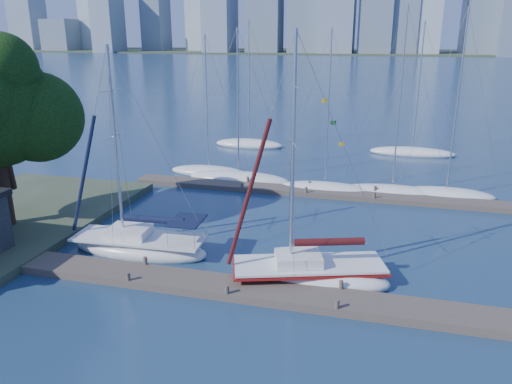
# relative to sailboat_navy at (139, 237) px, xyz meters

# --- Properties ---
(ground) EXTENTS (700.00, 700.00, 0.00)m
(ground) POSITION_rel_sailboat_navy_xyz_m (6.41, -2.95, -0.93)
(ground) COLOR navy
(ground) RESTS_ON ground
(near_dock) EXTENTS (26.00, 2.00, 0.40)m
(near_dock) POSITION_rel_sailboat_navy_xyz_m (6.41, -2.95, -0.73)
(near_dock) COLOR brown
(near_dock) RESTS_ON ground
(far_dock) EXTENTS (30.00, 1.80, 0.36)m
(far_dock) POSITION_rel_sailboat_navy_xyz_m (8.41, 13.05, -0.75)
(far_dock) COLOR brown
(far_dock) RESTS_ON ground
(far_shore) EXTENTS (800.00, 100.00, 1.50)m
(far_shore) POSITION_rel_sailboat_navy_xyz_m (6.41, 317.05, -0.93)
(far_shore) COLOR #38472D
(far_shore) RESTS_ON ground
(sailboat_navy) EXTENTS (8.09, 3.02, 11.80)m
(sailboat_navy) POSITION_rel_sailboat_navy_xyz_m (0.00, 0.00, 0.00)
(sailboat_navy) COLOR white
(sailboat_navy) RESTS_ON ground
(sailboat_maroon) EXTENTS (8.37, 4.98, 12.53)m
(sailboat_maroon) POSITION_rel_sailboat_navy_xyz_m (9.69, -0.87, 0.07)
(sailboat_maroon) COLOR white
(sailboat_maroon) RESTS_ON ground
(bg_boat_0) EXTENTS (7.12, 3.12, 12.05)m
(bg_boat_0) POSITION_rel_sailboat_navy_xyz_m (-1.88, 16.44, -0.68)
(bg_boat_0) COLOR white
(bg_boat_0) RESTS_ON ground
(bg_boat_1) EXTENTS (8.89, 5.12, 12.59)m
(bg_boat_1) POSITION_rel_sailboat_navy_xyz_m (1.30, 15.00, -0.66)
(bg_boat_1) COLOR white
(bg_boat_1) RESTS_ON ground
(bg_boat_2) EXTENTS (7.44, 3.29, 12.48)m
(bg_boat_2) POSITION_rel_sailboat_navy_xyz_m (8.59, 14.12, -0.68)
(bg_boat_2) COLOR white
(bg_boat_2) RESTS_ON ground
(bg_boat_3) EXTENTS (8.04, 3.06, 13.97)m
(bg_boat_3) POSITION_rel_sailboat_navy_xyz_m (13.66, 14.63, -0.67)
(bg_boat_3) COLOR white
(bg_boat_3) RESTS_ON ground
(bg_boat_4) EXTENTS (7.04, 2.34, 13.85)m
(bg_boat_4) POSITION_rel_sailboat_navy_xyz_m (17.59, 14.85, -0.65)
(bg_boat_4) COLOR white
(bg_boat_4) RESTS_ON ground
(bg_boat_6) EXTENTS (7.89, 4.81, 13.56)m
(bg_boat_6) POSITION_rel_sailboat_navy_xyz_m (-1.45, 28.10, -0.64)
(bg_boat_6) COLOR white
(bg_boat_6) RESTS_ON ground
(bg_boat_7) EXTENTS (8.55, 2.79, 13.24)m
(bg_boat_7) POSITION_rel_sailboat_navy_xyz_m (15.60, 28.60, -0.66)
(bg_boat_7) COLOR white
(bg_boat_7) RESTS_ON ground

